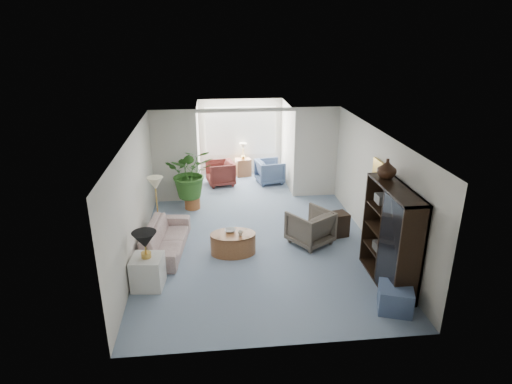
{
  "coord_description": "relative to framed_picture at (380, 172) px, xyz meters",
  "views": [
    {
      "loc": [
        -0.94,
        -8.18,
        4.5
      ],
      "look_at": [
        0.0,
        0.6,
        1.1
      ],
      "focal_mm": 30.45,
      "sensor_mm": 36.0,
      "label": 1
    }
  ],
  "objects": [
    {
      "name": "side_table_dark",
      "position": [
        -0.61,
        0.6,
        -1.43
      ],
      "size": [
        0.53,
        0.46,
        0.55
      ],
      "primitive_type": "cube",
      "rotation": [
        0.0,
        0.0,
        0.23
      ],
      "color": "black",
      "rests_on": "ground"
    },
    {
      "name": "cabinet_urn",
      "position": [
        -0.23,
        -0.86,
        0.36
      ],
      "size": [
        0.35,
        0.35,
        0.37
      ],
      "primitive_type": "imported",
      "color": "black",
      "rests_on": "entertainment_cabinet"
    },
    {
      "name": "sunroom_floor",
      "position": [
        -2.46,
        4.2,
        -1.7
      ],
      "size": [
        2.6,
        2.6,
        0.0
      ],
      "primitive_type": "plane",
      "color": "gray",
      "rests_on": "ground"
    },
    {
      "name": "table_lamp",
      "position": [
        -4.63,
        -1.06,
        -0.75
      ],
      "size": [
        0.44,
        0.44,
        0.3
      ],
      "primitive_type": "cone",
      "color": "black",
      "rests_on": "end_table"
    },
    {
      "name": "entertainment_cabinet",
      "position": [
        -0.23,
        -1.36,
        -0.76
      ],
      "size": [
        0.45,
        1.69,
        1.88
      ],
      "primitive_type": "cube",
      "color": "black",
      "rests_on": "ground"
    },
    {
      "name": "house_plant",
      "position": [
        -3.94,
        2.54,
        -0.71
      ],
      "size": [
        1.2,
        1.04,
        1.33
      ],
      "primitive_type": "imported",
      "color": "#316322",
      "rests_on": "plant_pot"
    },
    {
      "name": "back_pier_left",
      "position": [
        -4.36,
        3.1,
        -0.45
      ],
      "size": [
        1.2,
        0.12,
        2.5
      ],
      "primitive_type": "cube",
      "color": "beige",
      "rests_on": "ground"
    },
    {
      "name": "back_header",
      "position": [
        -2.46,
        3.1,
        0.75
      ],
      "size": [
        2.6,
        0.12,
        0.1
      ],
      "primitive_type": "cube",
      "color": "beige",
      "rests_on": "back_pier_left"
    },
    {
      "name": "plant_pot",
      "position": [
        -3.94,
        2.54,
        -1.54
      ],
      "size": [
        0.4,
        0.4,
        0.32
      ],
      "primitive_type": "cylinder",
      "color": "#A25A2F",
      "rests_on": "ground"
    },
    {
      "name": "framed_picture",
      "position": [
        0.0,
        0.0,
        0.0
      ],
      "size": [
        0.04,
        0.5,
        0.4
      ],
      "primitive_type": "cube",
      "color": "#B9B094"
    },
    {
      "name": "coffee_table",
      "position": [
        -3.01,
        0.03,
        -1.47
      ],
      "size": [
        1.05,
        1.05,
        0.45
      ],
      "primitive_type": "cylinder",
      "rotation": [
        0.0,
        0.0,
        0.12
      ],
      "color": "#945F35",
      "rests_on": "ground"
    },
    {
      "name": "coffee_cup",
      "position": [
        -2.86,
        -0.07,
        -1.2
      ],
      "size": [
        0.12,
        0.12,
        0.1
      ],
      "primitive_type": "imported",
      "rotation": [
        0.0,
        0.0,
        0.12
      ],
      "color": "beige",
      "rests_on": "coffee_table"
    },
    {
      "name": "sunroom_table",
      "position": [
        -2.4,
        5.05,
        -1.42
      ],
      "size": [
        0.51,
        0.43,
        0.56
      ],
      "primitive_type": "cube",
      "rotation": [
        0.0,
        0.0,
        0.18
      ],
      "color": "#945F35",
      "rests_on": "ground"
    },
    {
      "name": "end_table",
      "position": [
        -4.63,
        -1.06,
        -1.4
      ],
      "size": [
        0.6,
        0.6,
        0.6
      ],
      "primitive_type": "cube",
      "rotation": [
        0.0,
        0.0,
        -0.11
      ],
      "color": "silver",
      "rests_on": "ground"
    },
    {
      "name": "sofa",
      "position": [
        -4.43,
        0.29,
        -1.41
      ],
      "size": [
        0.97,
        2.03,
        0.57
      ],
      "primitive_type": "imported",
      "rotation": [
        0.0,
        0.0,
        1.46
      ],
      "color": "beige",
      "rests_on": "ground"
    },
    {
      "name": "wingback_chair",
      "position": [
        -1.31,
        0.3,
        -1.32
      ],
      "size": [
        1.15,
        1.15,
        0.77
      ],
      "primitive_type": "imported",
      "rotation": [
        0.0,
        0.0,
        3.72
      ],
      "color": "#645B4F",
      "rests_on": "ground"
    },
    {
      "name": "window_blinds",
      "position": [
        -2.46,
        5.25,
        -0.3
      ],
      "size": [
        2.2,
        0.02,
        1.5
      ],
      "primitive_type": "cube",
      "color": "white"
    },
    {
      "name": "sunroom_chair_blue",
      "position": [
        -1.65,
        4.3,
        -1.34
      ],
      "size": [
        0.91,
        0.89,
        0.71
      ],
      "primitive_type": "imported",
      "rotation": [
        0.0,
        0.0,
        1.75
      ],
      "color": "slate",
      "rests_on": "ground"
    },
    {
      "name": "coffee_bowl",
      "position": [
        -3.06,
        0.13,
        -1.22
      ],
      "size": [
        0.25,
        0.25,
        0.06
      ],
      "primitive_type": "imported",
      "rotation": [
        0.0,
        0.0,
        0.12
      ],
      "color": "beige",
      "rests_on": "coffee_table"
    },
    {
      "name": "shelf_clutter",
      "position": [
        -0.28,
        -1.49,
        -0.61
      ],
      "size": [
        0.3,
        1.17,
        1.06
      ],
      "color": "#474441",
      "rests_on": "entertainment_cabinet"
    },
    {
      "name": "sunroom_chair_maroon",
      "position": [
        -3.15,
        4.3,
        -1.34
      ],
      "size": [
        0.92,
        0.9,
        0.72
      ],
      "primitive_type": "imported",
      "rotation": [
        0.0,
        0.0,
        -1.39
      ],
      "color": "maroon",
      "rests_on": "ground"
    },
    {
      "name": "floor",
      "position": [
        -2.46,
        0.1,
        -1.7
      ],
      "size": [
        6.0,
        6.0,
        0.0
      ],
      "primitive_type": "plane",
      "color": "gray",
      "rests_on": "ground"
    },
    {
      "name": "floor_lamp",
      "position": [
        -4.65,
        1.08,
        -0.45
      ],
      "size": [
        0.36,
        0.36,
        0.28
      ],
      "primitive_type": "cone",
      "color": "#FAF4C7",
      "rests_on": "ground"
    },
    {
      "name": "window_pane",
      "position": [
        -2.46,
        5.28,
        -0.3
      ],
      "size": [
        2.2,
        0.02,
        1.5
      ],
      "primitive_type": "cube",
      "color": "white"
    },
    {
      "name": "ottoman",
      "position": [
        -0.42,
        -2.21,
        -1.48
      ],
      "size": [
        0.69,
        0.69,
        0.43
      ],
      "primitive_type": "cube",
      "rotation": [
        0.0,
        0.0,
        -0.33
      ],
      "color": "slate",
      "rests_on": "ground"
    },
    {
      "name": "back_pier_right",
      "position": [
        -0.56,
        3.1,
        -0.45
      ],
      "size": [
        1.2,
        0.12,
        2.5
      ],
      "primitive_type": "cube",
      "color": "beige",
      "rests_on": "ground"
    }
  ]
}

